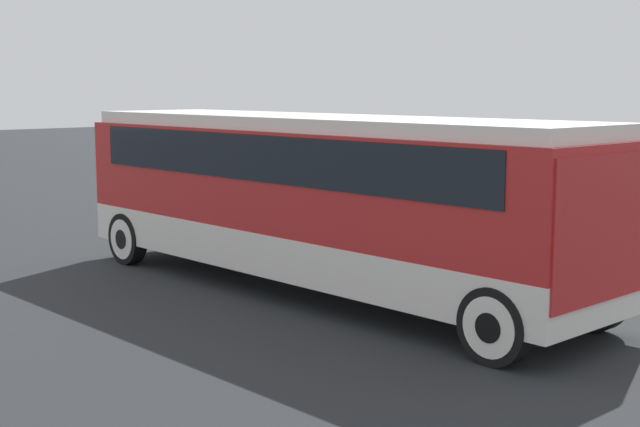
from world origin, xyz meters
name	(u,v)px	position (x,y,z in m)	size (l,w,h in m)	color
ground_plane	(320,291)	(0.00, 0.00, 0.00)	(120.00, 120.00, 0.00)	#26282B
tour_bus	(324,187)	(0.10, 0.00, 1.78)	(10.54, 2.62, 2.96)	silver
parked_car_near	(349,193)	(-5.12, 5.72, 0.77)	(4.36, 1.88, 1.55)	#2D5638
parked_car_mid	(497,218)	(-0.12, 5.13, 0.72)	(4.72, 1.86, 1.44)	navy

